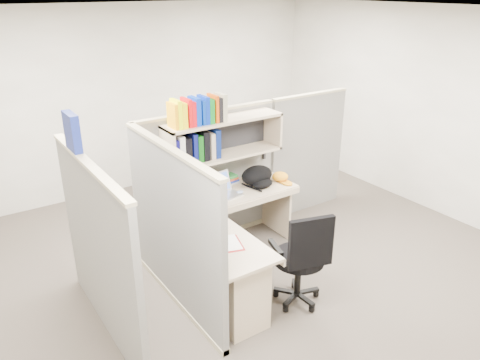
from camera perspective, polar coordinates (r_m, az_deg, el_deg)
ground at (r=5.23m, az=1.43°, el=-11.19°), size 6.00×6.00×0.00m
room_shell at (r=4.53m, az=1.63°, el=6.06°), size 6.00×6.00×6.00m
cubicle at (r=4.95m, az=-4.98°, el=-1.30°), size 3.79×1.84×1.95m
desk at (r=4.60m, az=-0.64°, el=-9.90°), size 1.74×1.75×0.73m
laptop at (r=5.17m, az=-1.91°, el=-0.77°), size 0.41×0.41×0.26m
backpack at (r=5.45m, az=2.40°, el=0.40°), size 0.42×0.34×0.23m
orange_cap at (r=5.64m, az=4.91°, el=0.42°), size 0.20×0.23×0.11m
snack_canister at (r=4.56m, az=-3.49°, el=-5.20°), size 0.11×0.11×0.10m
tissue_box at (r=4.16m, az=-3.97°, el=-7.66°), size 0.12×0.12×0.18m
mouse at (r=5.29m, az=-0.02°, el=-1.49°), size 0.09×0.07×0.03m
paper_cup at (r=5.40m, az=-3.30°, el=-0.55°), size 0.10×0.10×0.11m
book_stack at (r=5.59m, az=-1.28°, el=0.24°), size 0.17×0.22×0.10m
loose_paper at (r=4.32m, az=-1.51°, el=-7.69°), size 0.28×0.33×0.00m
task_chair at (r=4.61m, az=7.34°, el=-11.09°), size 0.59×0.55×1.04m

